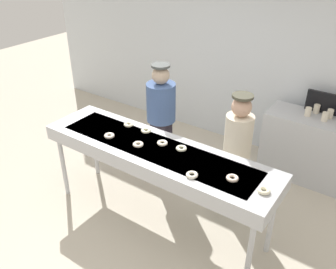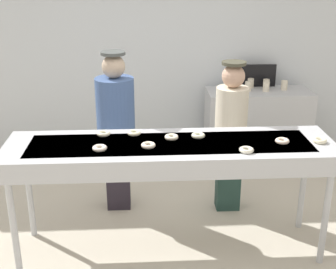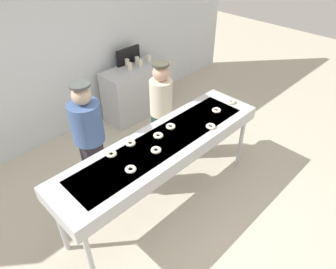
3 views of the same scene
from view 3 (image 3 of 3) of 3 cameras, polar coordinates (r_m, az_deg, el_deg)
The scene contains 21 objects.
ground_plane at distance 4.22m, azimuth -0.76°, elevation -12.27°, with size 16.00×16.00×0.00m, color beige.
back_wall at distance 5.06m, azimuth -20.79°, elevation 14.82°, with size 8.00×0.12×2.97m, color silver.
fryer_conveyor at distance 3.57m, azimuth -0.88°, elevation -2.32°, with size 2.77×0.73×1.03m.
sugar_donut_0 at distance 3.36m, azimuth -2.24°, elevation -2.92°, with size 0.12×0.12×0.04m, color #F6E6CC.
sugar_donut_1 at distance 4.29m, azimuth 11.68°, elevation 6.02°, with size 0.12×0.12×0.04m, color #F9EFC8.
sugar_donut_2 at distance 3.57m, azimuth -1.82°, elevation -0.19°, with size 0.12×0.12×0.04m, color white.
sugar_donut_3 at distance 3.15m, azimuth -6.97°, elevation -6.44°, with size 0.12×0.12×0.04m, color white.
sugar_donut_4 at distance 3.71m, azimuth 0.50°, elevation 1.52°, with size 0.12×0.12×0.04m, color #ECEDCA.
sugar_donut_5 at distance 4.07m, azimuth 9.02°, elevation 4.49°, with size 0.12×0.12×0.04m, color #FCE2C9.
sugar_donut_6 at distance 3.48m, azimuth -7.01°, elevation -1.61°, with size 0.12×0.12×0.04m, color #F7F3C9.
sugar_donut_7 at distance 3.36m, azimuth -10.51°, elevation -3.59°, with size 0.12×0.12×0.04m, color #F8F0CD.
sugar_donut_8 at distance 3.75m, azimuth 7.97°, elevation 1.52°, with size 0.12×0.12×0.04m, color #EFE7CE.
worker_baker at distance 4.38m, azimuth -1.28°, elevation 4.90°, with size 0.32×0.32×1.56m.
worker_assistant at distance 3.83m, azimuth -14.54°, elevation -0.00°, with size 0.38×0.38×1.65m.
prep_counter at distance 5.71m, azimuth -5.56°, elevation 8.16°, with size 1.30×0.54×0.93m, color #B7BABF.
paper_cup_0 at distance 5.69m, azimuth -3.57°, elevation 14.02°, with size 0.08×0.08×0.12m, color beige.
paper_cup_1 at distance 5.62m, azimuth -5.77°, elevation 13.61°, with size 0.08×0.08×0.12m, color beige.
paper_cup_2 at distance 5.55m, azimuth -7.62°, elevation 13.17°, with size 0.08×0.08×0.12m, color beige.
paper_cup_3 at distance 5.40m, azimuth -7.12°, elevation 12.52°, with size 0.08×0.08×0.12m, color beige.
paper_cup_4 at distance 5.51m, azimuth -5.15°, elevation 13.16°, with size 0.08×0.08×0.12m, color beige.
menu_display at distance 5.61m, azimuth -7.43°, elevation 14.37°, with size 0.50×0.04×0.29m, color black.
Camera 3 is at (-1.92, -1.99, 3.19)m, focal length 32.71 mm.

